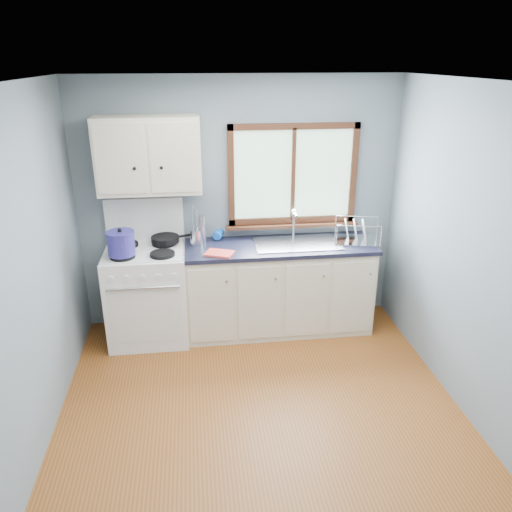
{
  "coord_description": "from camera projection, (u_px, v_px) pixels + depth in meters",
  "views": [
    {
      "loc": [
        -0.45,
        -3.04,
        2.65
      ],
      "look_at": [
        0.05,
        0.9,
        1.05
      ],
      "focal_mm": 35.0,
      "sensor_mm": 36.0,
      "label": 1
    }
  ],
  "objects": [
    {
      "name": "floor",
      "position": [
        264.0,
        427.0,
        3.84
      ],
      "size": [
        3.2,
        3.6,
        0.02
      ],
      "primitive_type": "cube",
      "color": "brown",
      "rests_on": "ground"
    },
    {
      "name": "ceiling",
      "position": [
        267.0,
        81.0,
        2.9
      ],
      "size": [
        3.2,
        3.6,
        0.02
      ],
      "primitive_type": "cube",
      "color": "white",
      "rests_on": "wall_back"
    },
    {
      "name": "wall_back",
      "position": [
        240.0,
        205.0,
        5.04
      ],
      "size": [
        3.2,
        0.02,
        2.5
      ],
      "primitive_type": "cube",
      "color": "slate",
      "rests_on": "ground"
    },
    {
      "name": "wall_front",
      "position": [
        342.0,
        495.0,
        1.71
      ],
      "size": [
        3.2,
        0.02,
        2.5
      ],
      "primitive_type": "cube",
      "color": "slate",
      "rests_on": "ground"
    },
    {
      "name": "wall_left",
      "position": [
        16.0,
        291.0,
        3.18
      ],
      "size": [
        0.02,
        3.6,
        2.5
      ],
      "primitive_type": "cube",
      "color": "slate",
      "rests_on": "ground"
    },
    {
      "name": "wall_right",
      "position": [
        488.0,
        266.0,
        3.56
      ],
      "size": [
        0.02,
        3.6,
        2.5
      ],
      "primitive_type": "cube",
      "color": "slate",
      "rests_on": "ground"
    },
    {
      "name": "gas_range",
      "position": [
        148.0,
        292.0,
        4.9
      ],
      "size": [
        0.76,
        0.69,
        1.36
      ],
      "color": "white",
      "rests_on": "floor"
    },
    {
      "name": "base_cabinets",
      "position": [
        278.0,
        291.0,
        5.1
      ],
      "size": [
        1.85,
        0.6,
        0.88
      ],
      "color": "beige",
      "rests_on": "floor"
    },
    {
      "name": "countertop",
      "position": [
        279.0,
        247.0,
        4.92
      ],
      "size": [
        1.89,
        0.64,
        0.04
      ],
      "primitive_type": "cube",
      "color": "black",
      "rests_on": "base_cabinets"
    },
    {
      "name": "sink",
      "position": [
        297.0,
        250.0,
        4.95
      ],
      "size": [
        0.84,
        0.46,
        0.44
      ],
      "color": "silver",
      "rests_on": "countertop"
    },
    {
      "name": "window",
      "position": [
        293.0,
        182.0,
        4.98
      ],
      "size": [
        1.36,
        0.1,
        1.03
      ],
      "color": "#9EC6A8",
      "rests_on": "wall_back"
    },
    {
      "name": "upper_cabinets",
      "position": [
        149.0,
        155.0,
        4.56
      ],
      "size": [
        0.95,
        0.35,
        0.7
      ],
      "color": "beige",
      "rests_on": "wall_back"
    },
    {
      "name": "skillet",
      "position": [
        166.0,
        239.0,
        4.87
      ],
      "size": [
        0.43,
        0.35,
        0.05
      ],
      "rotation": [
        0.0,
        0.0,
        0.38
      ],
      "color": "black",
      "rests_on": "gas_range"
    },
    {
      "name": "stockpot",
      "position": [
        121.0,
        243.0,
        4.52
      ],
      "size": [
        0.33,
        0.33,
        0.25
      ],
      "rotation": [
        0.0,
        0.0,
        -0.36
      ],
      "color": "navy",
      "rests_on": "gas_range"
    },
    {
      "name": "utensil_crock",
      "position": [
        196.0,
        237.0,
        4.88
      ],
      "size": [
        0.16,
        0.16,
        0.4
      ],
      "rotation": [
        0.0,
        0.0,
        0.32
      ],
      "color": "silver",
      "rests_on": "countertop"
    },
    {
      "name": "thermos",
      "position": [
        202.0,
        229.0,
        4.91
      ],
      "size": [
        0.08,
        0.08,
        0.28
      ],
      "primitive_type": "cylinder",
      "rotation": [
        0.0,
        0.0,
        -0.38
      ],
      "color": "silver",
      "rests_on": "countertop"
    },
    {
      "name": "soap_bottle",
      "position": [
        216.0,
        229.0,
        4.95
      ],
      "size": [
        0.12,
        0.12,
        0.26
      ],
      "primitive_type": "imported",
      "rotation": [
        0.0,
        0.0,
        -0.31
      ],
      "color": "blue",
      "rests_on": "countertop"
    },
    {
      "name": "dish_towel",
      "position": [
        219.0,
        253.0,
        4.67
      ],
      "size": [
        0.31,
        0.27,
        0.02
      ],
      "primitive_type": "cube",
      "rotation": [
        0.0,
        0.0,
        -0.4
      ],
      "color": "#EA4A3B",
      "rests_on": "countertop"
    },
    {
      "name": "dish_rack",
      "position": [
        356.0,
        235.0,
        4.98
      ],
      "size": [
        0.51,
        0.43,
        0.23
      ],
      "rotation": [
        0.0,
        0.0,
        -0.24
      ],
      "color": "silver",
      "rests_on": "countertop"
    }
  ]
}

